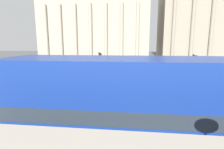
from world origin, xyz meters
The scene contains 10 objects.
double_decker_bus centered at (0.27, 3.34, 2.30)m, with size 10.90×2.73×4.10m.
plaza_building_left centered at (-11.61, 49.72, 8.77)m, with size 30.55×14.59×17.55m.
plaza_building_right centered at (19.34, 53.31, 11.93)m, with size 24.39×14.48×23.87m.
traffic_light_near centered at (3.85, 11.68, 2.46)m, with size 0.42×0.24×3.76m.
traffic_light_mid centered at (-4.70, 17.93, 2.35)m, with size 0.42×0.24×3.59m.
car_white centered at (-5.76, 24.09, 0.70)m, with size 4.20×1.93×1.35m.
pedestrian_yellow centered at (4.36, 16.48, 1.04)m, with size 0.32×0.32×1.80m.
pedestrian_red centered at (6.58, 14.89, 0.93)m, with size 0.32×0.32×1.62m.
pedestrian_blue centered at (-3.58, 24.28, 0.94)m, with size 0.32×0.32×1.64m.
pedestrian_grey centered at (8.73, 20.16, 0.99)m, with size 0.32×0.32×1.71m.
Camera 1 is at (-0.94, -2.39, 4.57)m, focal length 28.00 mm.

